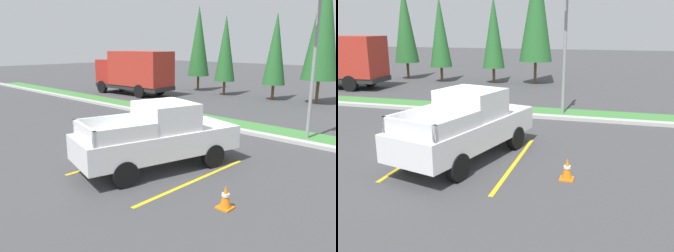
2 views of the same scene
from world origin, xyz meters
TOP-DOWN VIEW (x-y plane):
  - ground_plane at (0.00, 0.00)m, footprint 120.00×120.00m
  - parking_line_near at (-0.68, -0.83)m, footprint 0.12×4.80m
  - parking_line_far at (2.42, -0.83)m, footprint 0.12×4.80m
  - curb_strip at (0.00, 5.00)m, footprint 56.00×0.40m
  - grass_median at (0.00, 6.10)m, footprint 56.00×1.80m
  - pickup_truck_main at (0.88, -0.79)m, footprint 3.15×5.53m
  - cargo_truck_distant at (-12.54, 9.77)m, footprint 6.91×2.79m
  - street_light at (2.93, 5.73)m, footprint 0.24×1.49m
  - cypress_tree_leftmost at (-10.51, 15.27)m, footprint 1.85×1.85m
  - cypress_tree_left_inner at (-7.22, 14.48)m, footprint 1.59×1.59m
  - cypress_tree_center at (-3.24, 14.81)m, footprint 1.59×1.59m
  - cypress_tree_right_inner at (-0.27, 15.28)m, footprint 2.31×2.31m
  - traffic_cone at (4.05, -1.68)m, footprint 0.36×0.36m

SIDE VIEW (x-z plane):
  - ground_plane at x=0.00m, z-range 0.00..0.00m
  - parking_line_near at x=-0.68m, z-range 0.00..0.01m
  - parking_line_far at x=2.42m, z-range 0.00..0.01m
  - grass_median at x=0.00m, z-range 0.00..0.06m
  - curb_strip at x=0.00m, z-range 0.00..0.15m
  - traffic_cone at x=4.05m, z-range -0.01..0.59m
  - pickup_truck_main at x=0.88m, z-range -0.01..2.09m
  - cargo_truck_distant at x=-12.54m, z-range 0.15..3.55m
  - cypress_tree_center at x=-3.24m, z-range 0.54..6.65m
  - street_light at x=2.93m, z-range 0.54..6.67m
  - cypress_tree_left_inner at x=-7.22m, z-range 0.54..6.67m
  - cypress_tree_leftmost at x=-10.51m, z-range 0.63..7.73m
  - cypress_tree_right_inner at x=-0.27m, z-range 0.79..9.70m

